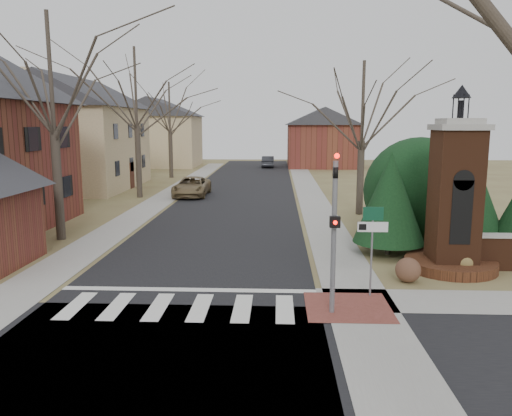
# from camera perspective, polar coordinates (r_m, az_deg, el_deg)

# --- Properties ---
(ground) EXTENTS (120.00, 120.00, 0.00)m
(ground) POSITION_cam_1_polar(r_m,az_deg,el_deg) (13.91, -9.40, -12.33)
(ground) COLOR brown
(ground) RESTS_ON ground
(main_street) EXTENTS (8.00, 70.00, 0.01)m
(main_street) POSITION_cam_1_polar(r_m,az_deg,el_deg) (35.11, -2.06, 1.17)
(main_street) COLOR black
(main_street) RESTS_ON ground
(cross_street) EXTENTS (120.00, 8.00, 0.01)m
(cross_street) POSITION_cam_1_polar(r_m,az_deg,el_deg) (11.26, -12.68, -17.94)
(cross_street) COLOR black
(cross_street) RESTS_ON ground
(crosswalk_zone) EXTENTS (8.00, 2.20, 0.02)m
(crosswalk_zone) POSITION_cam_1_polar(r_m,az_deg,el_deg) (14.64, -8.75, -11.14)
(crosswalk_zone) COLOR silver
(crosswalk_zone) RESTS_ON ground
(stop_bar) EXTENTS (8.00, 0.35, 0.02)m
(stop_bar) POSITION_cam_1_polar(r_m,az_deg,el_deg) (16.03, -7.70, -9.26)
(stop_bar) COLOR silver
(stop_bar) RESTS_ON ground
(sidewalk_right_main) EXTENTS (2.00, 60.00, 0.02)m
(sidewalk_right_main) POSITION_cam_1_polar(r_m,az_deg,el_deg) (35.08, 6.44, 1.12)
(sidewalk_right_main) COLOR gray
(sidewalk_right_main) RESTS_ON ground
(sidewalk_left) EXTENTS (2.00, 60.00, 0.02)m
(sidewalk_left) POSITION_cam_1_polar(r_m,az_deg,el_deg) (35.89, -10.36, 1.21)
(sidewalk_left) COLOR gray
(sidewalk_left) RESTS_ON ground
(curb_apron) EXTENTS (2.40, 2.40, 0.02)m
(curb_apron) POSITION_cam_1_polar(r_m,az_deg,el_deg) (14.70, 10.46, -11.09)
(curb_apron) COLOR brown
(curb_apron) RESTS_ON ground
(traffic_signal_pole) EXTENTS (0.28, 0.41, 4.50)m
(traffic_signal_pole) POSITION_cam_1_polar(r_m,az_deg,el_deg) (13.52, 8.94, -1.52)
(traffic_signal_pole) COLOR slate
(traffic_signal_pole) RESTS_ON ground
(sign_post) EXTENTS (0.90, 0.07, 2.75)m
(sign_post) POSITION_cam_1_polar(r_m,az_deg,el_deg) (15.22, 13.13, -2.86)
(sign_post) COLOR slate
(sign_post) RESTS_ON ground
(brick_gate_monument) EXTENTS (3.20, 3.20, 6.47)m
(brick_gate_monument) POSITION_cam_1_polar(r_m,az_deg,el_deg) (18.92, 21.68, -0.20)
(brick_gate_monument) COLOR #4C2816
(brick_gate_monument) RESTS_ON ground
(house_stucco_left) EXTENTS (9.80, 12.80, 9.28)m
(house_stucco_left) POSITION_cam_1_polar(r_m,az_deg,el_deg) (42.83, -20.06, 8.29)
(house_stucco_left) COLOR beige
(house_stucco_left) RESTS_ON ground
(house_distant_left) EXTENTS (10.80, 8.80, 8.53)m
(house_distant_left) POSITION_cam_1_polar(r_m,az_deg,el_deg) (62.39, -11.33, 8.61)
(house_distant_left) COLOR beige
(house_distant_left) RESTS_ON ground
(house_distant_right) EXTENTS (8.80, 8.80, 7.30)m
(house_distant_right) POSITION_cam_1_polar(r_m,az_deg,el_deg) (60.85, 7.50, 8.13)
(house_distant_right) COLOR brown
(house_distant_right) RESTS_ON ground
(evergreen_near) EXTENTS (2.80, 2.80, 4.10)m
(evergreen_near) POSITION_cam_1_polar(r_m,az_deg,el_deg) (20.31, 15.06, 1.17)
(evergreen_near) COLOR #473D33
(evergreen_near) RESTS_ON ground
(evergreen_mid) EXTENTS (3.40, 3.40, 4.70)m
(evergreen_mid) POSITION_cam_1_polar(r_m,az_deg,el_deg) (22.35, 22.72, 2.27)
(evergreen_mid) COLOR #473D33
(evergreen_mid) RESTS_ON ground
(evergreen_mass) EXTENTS (4.80, 4.80, 4.80)m
(evergreen_mass) POSITION_cam_1_polar(r_m,az_deg,el_deg) (23.14, 18.10, 2.28)
(evergreen_mass) COLOR black
(evergreen_mass) RESTS_ON ground
(bare_tree_0) EXTENTS (8.05, 8.05, 11.15)m
(bare_tree_0) POSITION_cam_1_polar(r_m,az_deg,el_deg) (23.85, -22.51, 15.00)
(bare_tree_0) COLOR #473D33
(bare_tree_0) RESTS_ON ground
(bare_tree_1) EXTENTS (8.40, 8.40, 11.64)m
(bare_tree_1) POSITION_cam_1_polar(r_m,az_deg,el_deg) (36.08, -13.63, 13.92)
(bare_tree_1) COLOR #473D33
(bare_tree_1) RESTS_ON ground
(bare_tree_2) EXTENTS (7.35, 7.35, 10.19)m
(bare_tree_2) POSITION_cam_1_polar(r_m,az_deg,el_deg) (48.74, -9.87, 11.68)
(bare_tree_2) COLOR #473D33
(bare_tree_2) RESTS_ON ground
(bare_tree_3) EXTENTS (7.00, 7.00, 9.70)m
(bare_tree_3) POSITION_cam_1_polar(r_m,az_deg,el_deg) (29.04, 12.15, 12.42)
(bare_tree_3) COLOR #473D33
(bare_tree_3) RESTS_ON ground
(pickup_truck) EXTENTS (2.30, 4.96, 1.38)m
(pickup_truck) POSITION_cam_1_polar(r_m,az_deg,el_deg) (36.17, -7.35, 2.44)
(pickup_truck) COLOR olive
(pickup_truck) RESTS_ON ground
(distant_car) EXTENTS (1.42, 4.06, 1.34)m
(distant_car) POSITION_cam_1_polar(r_m,az_deg,el_deg) (59.79, 1.37, 5.32)
(distant_car) COLOR #32343A
(distant_car) RESTS_ON ground
(dry_shrub_left) EXTENTS (0.83, 0.83, 0.83)m
(dry_shrub_left) POSITION_cam_1_polar(r_m,az_deg,el_deg) (17.27, 16.98, -6.79)
(dry_shrub_left) COLOR brown
(dry_shrub_left) RESTS_ON ground
(dry_shrub_right) EXTENTS (0.83, 0.83, 0.83)m
(dry_shrub_right) POSITION_cam_1_polar(r_m,az_deg,el_deg) (19.02, 22.60, -5.62)
(dry_shrub_right) COLOR olive
(dry_shrub_right) RESTS_ON ground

